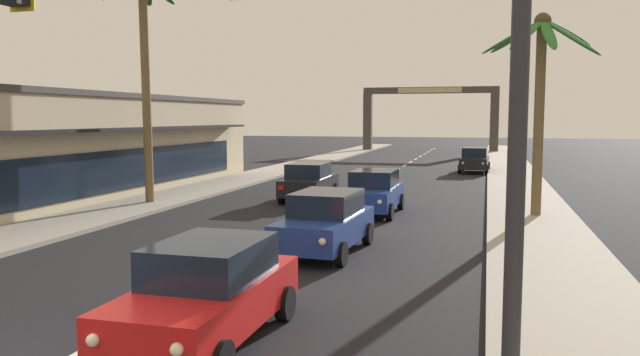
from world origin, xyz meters
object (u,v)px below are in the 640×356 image
(sedan_third_in_queue, at_px, (326,222))
(palm_right_second, at_px, (542,70))
(sedan_oncoming_far, at_px, (309,181))
(traffic_signal_mast, at_px, (257,8))
(storefront_strip_left, at_px, (61,146))
(sedan_lead_at_stop_bar, at_px, (208,292))
(sedan_fifth_in_queue, at_px, (374,192))
(palm_left_second, at_px, (145,49))
(sedan_parked_nearest_kerb, at_px, (475,160))
(town_gateway_arch, at_px, (430,110))

(sedan_third_in_queue, relative_size, palm_right_second, 0.61)
(palm_right_second, bearing_deg, sedan_oncoming_far, 164.35)
(traffic_signal_mast, height_order, storefront_strip_left, traffic_signal_mast)
(storefront_strip_left, bearing_deg, sedan_lead_at_stop_bar, -45.90)
(storefront_strip_left, bearing_deg, sedan_oncoming_far, 12.14)
(sedan_fifth_in_queue, xyz_separation_m, sedan_oncoming_far, (-3.50, 3.10, 0.00))
(traffic_signal_mast, bearing_deg, sedan_third_in_queue, 98.98)
(palm_left_second, relative_size, storefront_strip_left, 0.35)
(sedan_parked_nearest_kerb, bearing_deg, traffic_signal_mast, -93.39)
(sedan_fifth_in_queue, xyz_separation_m, palm_left_second, (-9.70, -0.13, 5.69))
(sedan_fifth_in_queue, relative_size, sedan_parked_nearest_kerb, 0.99)
(sedan_oncoming_far, xyz_separation_m, sedan_parked_nearest_kerb, (6.89, 16.42, 0.00))
(sedan_parked_nearest_kerb, height_order, storefront_strip_left, storefront_strip_left)
(traffic_signal_mast, relative_size, storefront_strip_left, 0.38)
(traffic_signal_mast, bearing_deg, palm_right_second, 73.72)
(sedan_lead_at_stop_bar, relative_size, sedan_fifth_in_queue, 1.00)
(sedan_oncoming_far, relative_size, sedan_parked_nearest_kerb, 1.00)
(sedan_third_in_queue, height_order, sedan_parked_nearest_kerb, same)
(traffic_signal_mast, height_order, sedan_fifth_in_queue, traffic_signal_mast)
(sedan_parked_nearest_kerb, bearing_deg, sedan_oncoming_far, -112.76)
(traffic_signal_mast, xyz_separation_m, palm_left_second, (-11.00, 15.58, 1.43))
(sedan_fifth_in_queue, bearing_deg, sedan_third_in_queue, -90.45)
(palm_left_second, bearing_deg, sedan_third_in_queue, -35.87)
(sedan_fifth_in_queue, relative_size, town_gateway_arch, 0.31)
(traffic_signal_mast, bearing_deg, sedan_lead_at_stop_bar, 134.56)
(sedan_parked_nearest_kerb, bearing_deg, storefront_strip_left, -133.75)
(sedan_oncoming_far, distance_m, sedan_parked_nearest_kerb, 17.80)
(palm_left_second, bearing_deg, palm_right_second, 2.03)
(palm_right_second, bearing_deg, sedan_third_in_queue, -128.89)
(sedan_parked_nearest_kerb, bearing_deg, sedan_fifth_in_queue, -99.86)
(sedan_oncoming_far, xyz_separation_m, storefront_strip_left, (-11.12, -2.39, 1.56))
(traffic_signal_mast, distance_m, sedan_oncoming_far, 19.87)
(traffic_signal_mast, height_order, sedan_oncoming_far, traffic_signal_mast)
(sedan_third_in_queue, distance_m, town_gateway_arch, 51.72)
(sedan_fifth_in_queue, xyz_separation_m, palm_right_second, (6.02, 0.43, 4.55))
(traffic_signal_mast, height_order, palm_right_second, palm_right_second)
(sedan_third_in_queue, xyz_separation_m, sedan_parked_nearest_kerb, (3.45, 26.61, 0.00))
(sedan_fifth_in_queue, relative_size, palm_left_second, 0.46)
(traffic_signal_mast, distance_m, palm_right_second, 16.81)
(sedan_fifth_in_queue, bearing_deg, palm_left_second, -179.24)
(traffic_signal_mast, relative_size, sedan_lead_at_stop_bar, 2.36)
(palm_right_second, bearing_deg, traffic_signal_mast, -106.28)
(palm_left_second, height_order, palm_right_second, palm_left_second)
(traffic_signal_mast, height_order, sedan_lead_at_stop_bar, traffic_signal_mast)
(sedan_fifth_in_queue, xyz_separation_m, storefront_strip_left, (-14.62, 0.70, 1.56))
(palm_right_second, distance_m, storefront_strip_left, 20.85)
(sedan_fifth_in_queue, height_order, town_gateway_arch, town_gateway_arch)
(sedan_parked_nearest_kerb, relative_size, palm_left_second, 0.46)
(sedan_lead_at_stop_bar, distance_m, sedan_fifth_in_queue, 14.20)
(traffic_signal_mast, height_order, town_gateway_arch, traffic_signal_mast)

